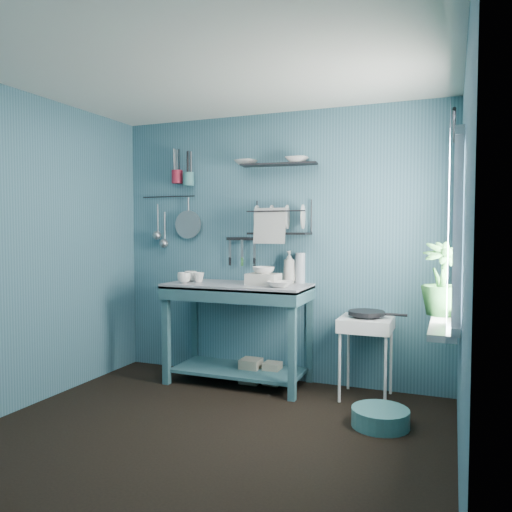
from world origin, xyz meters
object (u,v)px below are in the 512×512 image
at_px(mug_right, 191,276).
at_px(hotplate_stand, 366,358).
at_px(water_bottle, 300,268).
at_px(mug_left, 184,278).
at_px(frying_pan, 366,313).
at_px(utensil_cup_magenta, 177,177).
at_px(dish_rack, 280,217).
at_px(floor_basin, 380,418).
at_px(storage_tin_small, 272,373).
at_px(storage_tin_large, 251,371).
at_px(wash_tub, 263,279).
at_px(potted_plant, 442,279).
at_px(colander, 188,224).
at_px(work_counter, 239,333).
at_px(mug_mid, 199,277).
at_px(utensil_cup_teal, 188,179).
at_px(soap_bottle, 289,267).

relative_size(mug_right, hotplate_stand, 0.18).
bearing_deg(mug_right, water_bottle, 12.17).
xyz_separation_m(mug_left, water_bottle, (1.00, 0.38, 0.09)).
height_order(frying_pan, utensil_cup_magenta, utensil_cup_magenta).
distance_m(dish_rack, floor_basin, 1.91).
xyz_separation_m(hotplate_stand, storage_tin_small, (-0.86, 0.07, -0.24)).
xyz_separation_m(mug_left, mug_right, (-0.02, 0.16, 0.00)).
bearing_deg(storage_tin_large, utensil_cup_magenta, 170.97).
height_order(wash_tub, potted_plant, potted_plant).
relative_size(colander, storage_tin_small, 1.40).
height_order(work_counter, hotplate_stand, work_counter).
distance_m(mug_mid, utensil_cup_teal, 1.00).
distance_m(hotplate_stand, frying_pan, 0.38).
distance_m(utensil_cup_teal, colander, 0.45).
relative_size(mug_left, hotplate_stand, 0.18).
xyz_separation_m(work_counter, colander, (-0.65, 0.21, 1.01)).
bearing_deg(dish_rack, mug_mid, -172.69).
height_order(hotplate_stand, storage_tin_small, hotplate_stand).
distance_m(hotplate_stand, floor_basin, 0.67).
distance_m(mug_left, hotplate_stand, 1.76).
xyz_separation_m(utensil_cup_magenta, utensil_cup_teal, (0.13, 0.00, -0.03)).
distance_m(frying_pan, storage_tin_large, 1.22).
distance_m(water_bottle, colander, 1.23).
bearing_deg(wash_tub, mug_right, 178.47).
bearing_deg(hotplate_stand, utensil_cup_teal, -177.27).
relative_size(dish_rack, colander, 1.96).
relative_size(water_bottle, hotplate_stand, 0.41).
bearing_deg(mug_left, hotplate_stand, 6.05).
relative_size(work_counter, dish_rack, 2.37).
xyz_separation_m(frying_pan, potted_plant, (0.60, -0.56, 0.36)).
distance_m(mug_left, wash_tub, 0.74).
height_order(colander, storage_tin_large, colander).
relative_size(utensil_cup_magenta, colander, 0.46).
relative_size(mug_left, storage_tin_small, 0.61).
distance_m(mug_left, dish_rack, 1.04).
distance_m(potted_plant, floor_basin, 1.09).
xyz_separation_m(mug_left, dish_rack, (0.83, 0.29, 0.56)).
xyz_separation_m(work_counter, wash_tub, (0.25, -0.02, 0.51)).
bearing_deg(wash_tub, storage_tin_small, 63.43).
bearing_deg(frying_pan, storage_tin_large, 178.03).
height_order(colander, storage_tin_small, colander).
bearing_deg(storage_tin_large, storage_tin_small, 8.53).
bearing_deg(storage_tin_large, colander, 167.55).
relative_size(mug_mid, wash_tub, 0.36).
distance_m(soap_bottle, storage_tin_small, 0.99).
distance_m(utensil_cup_magenta, potted_plant, 2.74).
bearing_deg(utensil_cup_magenta, storage_tin_large, -9.03).
relative_size(water_bottle, frying_pan, 0.93).
bearing_deg(hotplate_stand, dish_rack, 179.72).
height_order(mug_right, wash_tub, wash_tub).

